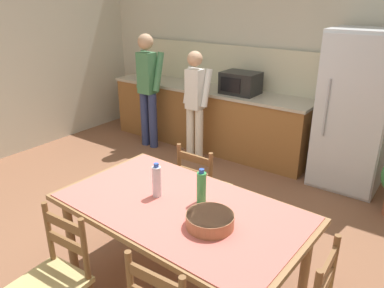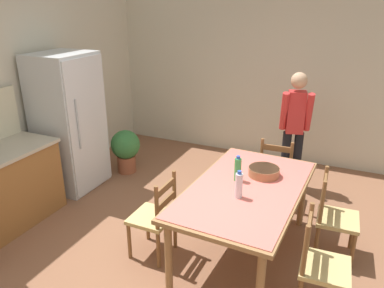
{
  "view_description": "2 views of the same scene",
  "coord_description": "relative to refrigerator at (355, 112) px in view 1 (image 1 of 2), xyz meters",
  "views": [
    {
      "loc": [
        1.95,
        -2.32,
        2.21
      ],
      "look_at": [
        0.26,
        -0.01,
        1.06
      ],
      "focal_mm": 35.0,
      "sensor_mm": 36.0,
      "label": 1
    },
    {
      "loc": [
        -2.7,
        -1.33,
        2.52
      ],
      "look_at": [
        0.43,
        0.08,
        1.17
      ],
      "focal_mm": 35.0,
      "sensor_mm": 36.0,
      "label": 2
    }
  ],
  "objects": [
    {
      "name": "chair_side_far_left",
      "position": [
        -0.9,
        -1.83,
        -0.49
      ],
      "size": [
        0.42,
        0.4,
        0.91
      ],
      "rotation": [
        0.0,
        0.0,
        3.13
      ],
      "color": "brown",
      "rests_on": "ground"
    },
    {
      "name": "kitchen_counter",
      "position": [
        -2.1,
        0.04,
        -0.47
      ],
      "size": [
        3.23,
        0.66,
        0.92
      ],
      "color": "brown",
      "rests_on": "ground"
    },
    {
      "name": "dining_table",
      "position": [
        -0.53,
        -2.66,
        -0.23
      ],
      "size": [
        1.88,
        1.12,
        0.79
      ],
      "rotation": [
        0.0,
        0.0,
        -0.04
      ],
      "color": "olive",
      "rests_on": "ground"
    },
    {
      "name": "bottle_near_centre",
      "position": [
        -0.76,
        -2.65,
        -0.02
      ],
      "size": [
        0.07,
        0.07,
        0.27
      ],
      "color": "silver",
      "rests_on": "dining_table"
    },
    {
      "name": "serving_bowl",
      "position": [
        -0.21,
        -2.75,
        -0.1
      ],
      "size": [
        0.32,
        0.32,
        0.09
      ],
      "color": "#9E6642",
      "rests_on": "dining_table"
    },
    {
      "name": "microwave",
      "position": [
        -1.54,
        0.02,
        0.14
      ],
      "size": [
        0.5,
        0.39,
        0.3
      ],
      "color": "black",
      "rests_on": "kitchen_counter"
    },
    {
      "name": "counter_splashback",
      "position": [
        -2.1,
        0.35,
        0.29
      ],
      "size": [
        3.19,
        0.03,
        0.6
      ],
      "primitive_type": "cube",
      "color": "beige",
      "rests_on": "kitchen_counter"
    },
    {
      "name": "bottle_off_centre",
      "position": [
        -0.43,
        -2.54,
        -0.02
      ],
      "size": [
        0.07,
        0.07,
        0.27
      ],
      "color": "green",
      "rests_on": "dining_table"
    },
    {
      "name": "ground_plane",
      "position": [
        -1.02,
        -2.19,
        -0.93
      ],
      "size": [
        8.32,
        8.32,
        0.0
      ],
      "primitive_type": "plane",
      "color": "brown"
    },
    {
      "name": "refrigerator",
      "position": [
        0.0,
        0.0,
        0.0
      ],
      "size": [
        0.77,
        0.73,
        1.87
      ],
      "color": "silver",
      "rests_on": "ground"
    },
    {
      "name": "wall_back",
      "position": [
        -1.02,
        0.47,
        0.52
      ],
      "size": [
        6.52,
        0.12,
        2.9
      ],
      "primitive_type": "cube",
      "color": "beige",
      "rests_on": "ground"
    },
    {
      "name": "person_at_sink",
      "position": [
        -2.82,
        -0.48,
        0.02
      ],
      "size": [
        0.43,
        0.29,
        1.7
      ],
      "rotation": [
        0.0,
        0.0,
        1.57
      ],
      "color": "navy",
      "rests_on": "ground"
    },
    {
      "name": "person_at_counter",
      "position": [
        -1.94,
        -0.5,
        -0.07
      ],
      "size": [
        0.38,
        0.27,
        1.53
      ],
      "rotation": [
        0.0,
        0.0,
        1.57
      ],
      "color": "silver",
      "rests_on": "ground"
    },
    {
      "name": "chair_side_near_left",
      "position": [
        -0.98,
        -3.46,
        -0.49
      ],
      "size": [
        0.44,
        0.42,
        0.91
      ],
      "rotation": [
        0.0,
        0.0,
        0.05
      ],
      "color": "brown",
      "rests_on": "ground"
    }
  ]
}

